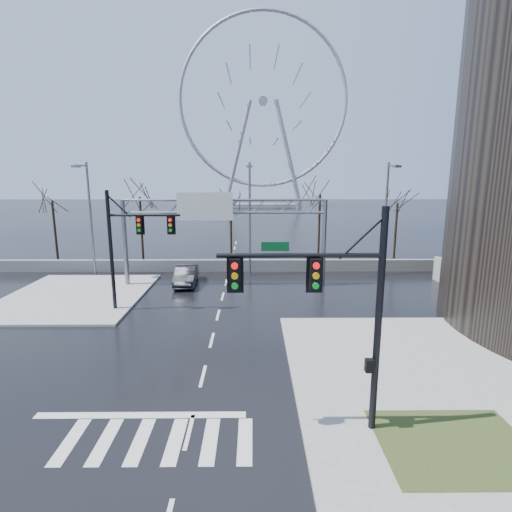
{
  "coord_description": "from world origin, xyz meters",
  "views": [
    {
      "loc": [
        2.28,
        -16.66,
        8.99
      ],
      "look_at": [
        2.47,
        7.61,
        4.0
      ],
      "focal_mm": 28.0,
      "sensor_mm": 36.0,
      "label": 1
    }
  ],
  "objects_px": {
    "ferris_wheel": "(263,108)",
    "signal_mast_near": "(339,301)",
    "sign_gantry": "(220,223)",
    "car": "(186,275)",
    "signal_mast_far": "(127,239)"
  },
  "relations": [
    {
      "from": "signal_mast_near",
      "to": "car",
      "type": "bearing_deg",
      "value": 113.38
    },
    {
      "from": "signal_mast_near",
      "to": "sign_gantry",
      "type": "xyz_separation_m",
      "value": [
        -5.52,
        19.0,
        0.31
      ]
    },
    {
      "from": "ferris_wheel",
      "to": "signal_mast_near",
      "type": "bearing_deg",
      "value": -89.92
    },
    {
      "from": "ferris_wheel",
      "to": "sign_gantry",
      "type": "bearing_deg",
      "value": -93.84
    },
    {
      "from": "signal_mast_near",
      "to": "sign_gantry",
      "type": "distance_m",
      "value": 19.79
    },
    {
      "from": "signal_mast_far",
      "to": "car",
      "type": "distance_m",
      "value": 8.05
    },
    {
      "from": "signal_mast_near",
      "to": "car",
      "type": "distance_m",
      "value": 21.58
    },
    {
      "from": "signal_mast_near",
      "to": "signal_mast_far",
      "type": "distance_m",
      "value": 17.03
    },
    {
      "from": "signal_mast_near",
      "to": "signal_mast_far",
      "type": "xyz_separation_m",
      "value": [
        -11.01,
        13.0,
        -0.04
      ]
    },
    {
      "from": "signal_mast_far",
      "to": "ferris_wheel",
      "type": "relative_size",
      "value": 0.16
    },
    {
      "from": "signal_mast_far",
      "to": "sign_gantry",
      "type": "relative_size",
      "value": 0.49
    },
    {
      "from": "sign_gantry",
      "to": "car",
      "type": "height_order",
      "value": "sign_gantry"
    },
    {
      "from": "signal_mast_far",
      "to": "car",
      "type": "xyz_separation_m",
      "value": [
        2.6,
        6.45,
        -4.05
      ]
    },
    {
      "from": "signal_mast_far",
      "to": "ferris_wheel",
      "type": "height_order",
      "value": "ferris_wheel"
    },
    {
      "from": "signal_mast_near",
      "to": "ferris_wheel",
      "type": "xyz_separation_m",
      "value": [
        -0.14,
        99.04,
        21.26
      ]
    }
  ]
}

